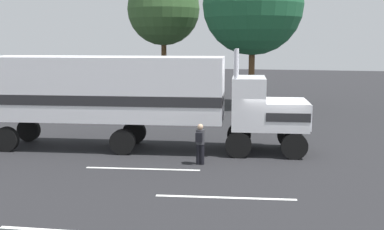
# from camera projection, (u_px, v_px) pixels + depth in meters

# --- Properties ---
(ground_plane) EXTENTS (120.00, 120.00, 0.00)m
(ground_plane) POSITION_uv_depth(u_px,v_px,m) (275.00, 155.00, 20.26)
(ground_plane) COLOR #232326
(lane_stripe_near) EXTENTS (4.38, 0.76, 0.01)m
(lane_stripe_near) POSITION_uv_depth(u_px,v_px,m) (143.00, 169.00, 17.98)
(lane_stripe_near) COLOR silver
(lane_stripe_near) RESTS_ON ground_plane
(lane_stripe_mid) EXTENTS (4.38, 0.75, 0.01)m
(lane_stripe_mid) POSITION_uv_depth(u_px,v_px,m) (225.00, 198.00, 14.70)
(lane_stripe_mid) COLOR silver
(lane_stripe_mid) RESTS_ON ground_plane
(semi_truck) EXTENTS (14.36, 4.44, 4.50)m
(semi_truck) POSITION_uv_depth(u_px,v_px,m) (130.00, 93.00, 20.95)
(semi_truck) COLOR white
(semi_truck) RESTS_ON ground_plane
(person_bystander) EXTENTS (0.34, 0.45, 1.63)m
(person_bystander) POSITION_uv_depth(u_px,v_px,m) (200.00, 142.00, 18.51)
(person_bystander) COLOR black
(person_bystander) RESTS_ON ground_plane
(parked_car) EXTENTS (4.45, 1.92, 1.57)m
(parked_car) POSITION_uv_depth(u_px,v_px,m) (111.00, 97.00, 34.32)
(parked_car) COLOR black
(parked_car) RESTS_ON ground_plane
(tree_left) EXTENTS (6.03, 6.03, 10.46)m
(tree_left) POSITION_uv_depth(u_px,v_px,m) (164.00, 9.00, 39.24)
(tree_left) COLOR brown
(tree_left) RESTS_ON ground_plane
(tree_center) EXTENTS (7.18, 7.18, 10.97)m
(tree_center) POSITION_uv_depth(u_px,v_px,m) (253.00, 5.00, 33.57)
(tree_center) COLOR brown
(tree_center) RESTS_ON ground_plane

